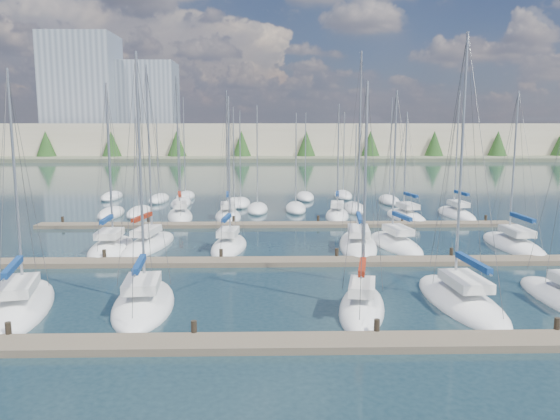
{
  "coord_description": "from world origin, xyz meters",
  "views": [
    {
      "loc": [
        -0.77,
        -19.84,
        9.2
      ],
      "look_at": [
        0.0,
        14.0,
        4.0
      ],
      "focal_mm": 35.0,
      "sensor_mm": 36.0,
      "label": 1
    }
  ],
  "objects_px": {
    "sailboat_h": "(111,248)",
    "sailboat_d": "(362,307)",
    "sailboat_j": "(229,246)",
    "sailboat_i": "(149,245)",
    "sailboat_o": "(228,216)",
    "sailboat_r": "(456,214)",
    "sailboat_l": "(395,244)",
    "sailboat_k": "(358,244)",
    "sailboat_b": "(21,306)",
    "sailboat_c": "(144,303)",
    "sailboat_e": "(461,300)",
    "sailboat_q": "(406,217)",
    "sailboat_n": "(180,215)",
    "sailboat_p": "(337,215)",
    "sailboat_m": "(513,245)"
  },
  "relations": [
    {
      "from": "sailboat_h",
      "to": "sailboat_d",
      "type": "distance_m",
      "value": 21.56
    },
    {
      "from": "sailboat_j",
      "to": "sailboat_c",
      "type": "bearing_deg",
      "value": -98.63
    },
    {
      "from": "sailboat_n",
      "to": "sailboat_e",
      "type": "height_order",
      "value": "sailboat_n"
    },
    {
      "from": "sailboat_c",
      "to": "sailboat_d",
      "type": "bearing_deg",
      "value": -10.22
    },
    {
      "from": "sailboat_o",
      "to": "sailboat_i",
      "type": "height_order",
      "value": "sailboat_i"
    },
    {
      "from": "sailboat_c",
      "to": "sailboat_b",
      "type": "bearing_deg",
      "value": 176.93
    },
    {
      "from": "sailboat_j",
      "to": "sailboat_i",
      "type": "height_order",
      "value": "sailboat_i"
    },
    {
      "from": "sailboat_h",
      "to": "sailboat_c",
      "type": "relative_size",
      "value": 0.96
    },
    {
      "from": "sailboat_h",
      "to": "sailboat_n",
      "type": "distance_m",
      "value": 15.19
    },
    {
      "from": "sailboat_l",
      "to": "sailboat_j",
      "type": "relative_size",
      "value": 1.04
    },
    {
      "from": "sailboat_o",
      "to": "sailboat_j",
      "type": "bearing_deg",
      "value": -90.35
    },
    {
      "from": "sailboat_d",
      "to": "sailboat_h",
      "type": "bearing_deg",
      "value": 151.49
    },
    {
      "from": "sailboat_l",
      "to": "sailboat_b",
      "type": "bearing_deg",
      "value": -156.81
    },
    {
      "from": "sailboat_b",
      "to": "sailboat_c",
      "type": "relative_size",
      "value": 0.94
    },
    {
      "from": "sailboat_b",
      "to": "sailboat_c",
      "type": "xyz_separation_m",
      "value": [
        6.14,
        0.27,
        0.01
      ]
    },
    {
      "from": "sailboat_r",
      "to": "sailboat_m",
      "type": "relative_size",
      "value": 1.08
    },
    {
      "from": "sailboat_r",
      "to": "sailboat_e",
      "type": "relative_size",
      "value": 0.93
    },
    {
      "from": "sailboat_j",
      "to": "sailboat_e",
      "type": "xyz_separation_m",
      "value": [
        13.06,
        -13.37,
        -0.0
      ]
    },
    {
      "from": "sailboat_k",
      "to": "sailboat_i",
      "type": "xyz_separation_m",
      "value": [
        -16.12,
        0.25,
        0.01
      ]
    },
    {
      "from": "sailboat_h",
      "to": "sailboat_b",
      "type": "height_order",
      "value": "sailboat_h"
    },
    {
      "from": "sailboat_h",
      "to": "sailboat_p",
      "type": "xyz_separation_m",
      "value": [
        18.86,
        14.86,
        0.01
      ]
    },
    {
      "from": "sailboat_e",
      "to": "sailboat_q",
      "type": "xyz_separation_m",
      "value": [
        3.86,
        26.68,
        -0.01
      ]
    },
    {
      "from": "sailboat_n",
      "to": "sailboat_c",
      "type": "height_order",
      "value": "sailboat_n"
    },
    {
      "from": "sailboat_d",
      "to": "sailboat_b",
      "type": "height_order",
      "value": "sailboat_b"
    },
    {
      "from": "sailboat_j",
      "to": "sailboat_r",
      "type": "relative_size",
      "value": 0.9
    },
    {
      "from": "sailboat_r",
      "to": "sailboat_i",
      "type": "relative_size",
      "value": 0.94
    },
    {
      "from": "sailboat_o",
      "to": "sailboat_p",
      "type": "bearing_deg",
      "value": -2.96
    },
    {
      "from": "sailboat_j",
      "to": "sailboat_b",
      "type": "distance_m",
      "value": 16.77
    },
    {
      "from": "sailboat_h",
      "to": "sailboat_d",
      "type": "bearing_deg",
      "value": -42.11
    },
    {
      "from": "sailboat_l",
      "to": "sailboat_h",
      "type": "xyz_separation_m",
      "value": [
        -21.65,
        -1.0,
        0.0
      ]
    },
    {
      "from": "sailboat_o",
      "to": "sailboat_m",
      "type": "bearing_deg",
      "value": -36.44
    },
    {
      "from": "sailboat_p",
      "to": "sailboat_k",
      "type": "bearing_deg",
      "value": -83.1
    },
    {
      "from": "sailboat_l",
      "to": "sailboat_c",
      "type": "relative_size",
      "value": 0.93
    },
    {
      "from": "sailboat_c",
      "to": "sailboat_i",
      "type": "bearing_deg",
      "value": 95.42
    },
    {
      "from": "sailboat_b",
      "to": "sailboat_m",
      "type": "bearing_deg",
      "value": 10.42
    },
    {
      "from": "sailboat_e",
      "to": "sailboat_r",
      "type": "bearing_deg",
      "value": 67.24
    },
    {
      "from": "sailboat_j",
      "to": "sailboat_p",
      "type": "relative_size",
      "value": 1.0
    },
    {
      "from": "sailboat_n",
      "to": "sailboat_p",
      "type": "height_order",
      "value": "sailboat_n"
    },
    {
      "from": "sailboat_e",
      "to": "sailboat_q",
      "type": "relative_size",
      "value": 1.29
    },
    {
      "from": "sailboat_b",
      "to": "sailboat_p",
      "type": "xyz_separation_m",
      "value": [
        19.68,
        28.17,
        0.02
      ]
    },
    {
      "from": "sailboat_c",
      "to": "sailboat_r",
      "type": "xyz_separation_m",
      "value": [
        25.98,
        28.21,
        0.01
      ]
    },
    {
      "from": "sailboat_o",
      "to": "sailboat_r",
      "type": "relative_size",
      "value": 1.0
    },
    {
      "from": "sailboat_o",
      "to": "sailboat_e",
      "type": "height_order",
      "value": "sailboat_e"
    },
    {
      "from": "sailboat_l",
      "to": "sailboat_k",
      "type": "distance_m",
      "value": 2.96
    },
    {
      "from": "sailboat_b",
      "to": "sailboat_i",
      "type": "bearing_deg",
      "value": 63.65
    },
    {
      "from": "sailboat_k",
      "to": "sailboat_b",
      "type": "xyz_separation_m",
      "value": [
        -19.51,
        -14.13,
        -0.01
      ]
    },
    {
      "from": "sailboat_e",
      "to": "sailboat_j",
      "type": "bearing_deg",
      "value": 130.2
    },
    {
      "from": "sailboat_h",
      "to": "sailboat_n",
      "type": "bearing_deg",
      "value": 77.62
    },
    {
      "from": "sailboat_l",
      "to": "sailboat_r",
      "type": "height_order",
      "value": "sailboat_r"
    },
    {
      "from": "sailboat_m",
      "to": "sailboat_i",
      "type": "bearing_deg",
      "value": 177.56
    }
  ]
}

